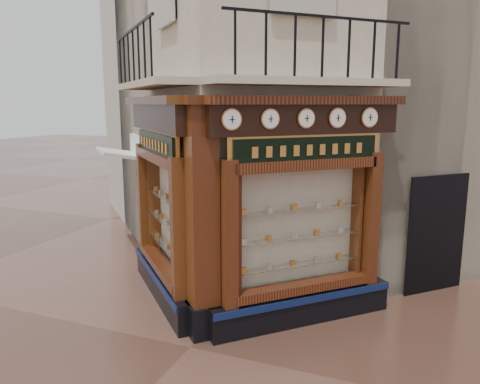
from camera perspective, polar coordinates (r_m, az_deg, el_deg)
The scene contains 16 objects.
ground at distance 7.95m, azimuth -6.07°, elevation -18.33°, with size 80.00×80.00×0.00m, color #4F3125.
main_building at distance 12.89m, azimuth 7.15°, elevation 20.25°, with size 8.00×8.00×12.00m, color beige.
neighbour_left at distance 15.92m, azimuth 0.51°, elevation 16.68°, with size 8.00×8.00×11.00m, color beige.
neighbour_right at distance 14.86m, azimuth 19.38°, elevation 16.53°, with size 8.00×8.00×11.00m, color beige.
shopfront_left at distance 9.21m, azimuth -9.47°, elevation -1.17°, with size 2.86×2.86×3.98m.
shopfront_right at distance 8.13m, azimuth 7.73°, elevation -2.71°, with size 2.86×2.86×3.98m.
corner_pilaster at distance 7.64m, azimuth -4.60°, elevation -3.76°, with size 0.85×0.85×3.98m.
balcony at distance 8.30m, azimuth -1.72°, elevation 13.23°, with size 5.94×2.97×1.03m.
clock_a at distance 7.12m, azimuth -1.06°, elevation 8.84°, with size 0.27×0.27×0.33m.
clock_b at distance 7.39m, azimuth 3.68°, elevation 8.89°, with size 0.26×0.26×0.32m.
clock_c at distance 7.70m, azimuth 8.05°, elevation 8.88°, with size 0.26×0.26×0.32m.
clock_d at distance 8.02m, azimuth 11.75°, elevation 8.84°, with size 0.27×0.27×0.34m.
clock_e at distance 8.41m, azimuth 15.48°, elevation 8.75°, with size 0.28×0.28×0.34m.
awning at distance 12.80m, azimuth -13.87°, elevation -7.10°, with size 1.69×1.01×0.08m, color white, non-canonical shape.
signboard_left at distance 9.03m, azimuth -10.17°, elevation 5.78°, with size 2.11×2.11×0.57m.
signboard_right at distance 7.88m, azimuth 8.23°, elevation 5.13°, with size 2.08×2.08×0.56m.
Camera 1 is at (3.32, -6.11, 3.86)m, focal length 35.00 mm.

